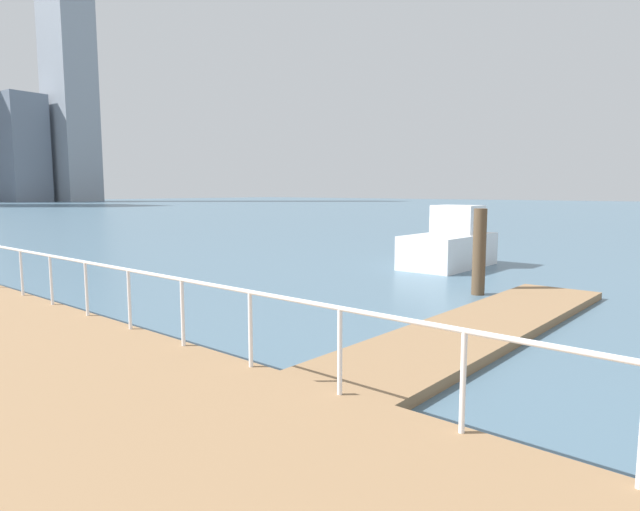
% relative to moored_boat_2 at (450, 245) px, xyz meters
% --- Properties ---
extents(ground_plane, '(300.00, 300.00, 0.00)m').
position_rel_moored_boat_2_xyz_m(ground_plane, '(-10.27, 4.69, -0.81)').
color(ground_plane, slate).
extents(floating_dock, '(10.80, 2.00, 0.18)m').
position_rel_moored_boat_2_xyz_m(floating_dock, '(-8.36, -4.89, -0.72)').
color(floating_dock, '#93704C').
rests_on(floating_dock, ground_plane).
extents(boardwalk_railing, '(0.06, 31.46, 1.08)m').
position_rel_moored_boat_2_xyz_m(boardwalk_railing, '(-13.42, -5.50, 0.42)').
color(boardwalk_railing, white).
rests_on(boardwalk_railing, boardwalk).
extents(dock_piling_1, '(0.35, 0.35, 2.34)m').
position_rel_moored_boat_2_xyz_m(dock_piling_1, '(-4.47, -3.16, 0.36)').
color(dock_piling_1, brown).
rests_on(dock_piling_1, ground_plane).
extents(moored_boat_2, '(4.11, 2.08, 2.27)m').
position_rel_moored_boat_2_xyz_m(moored_boat_2, '(0.00, 0.00, 0.00)').
color(moored_boat_2, white).
rests_on(moored_boat_2, ground_plane).
extents(skyline_tower_6, '(10.01, 11.32, 25.95)m').
position_rel_moored_boat_2_xyz_m(skyline_tower_6, '(35.98, 133.76, 12.16)').
color(skyline_tower_6, slate).
rests_on(skyline_tower_6, ground_plane).
extents(skyline_tower_7, '(10.01, 12.63, 77.72)m').
position_rel_moored_boat_2_xyz_m(skyline_tower_7, '(46.74, 130.07, 38.05)').
color(skyline_tower_7, '#8C939E').
rests_on(skyline_tower_7, ground_plane).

